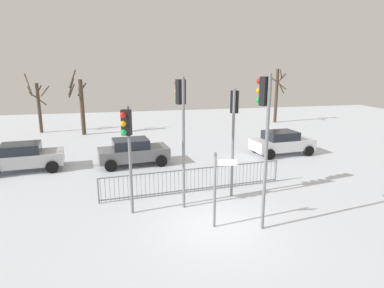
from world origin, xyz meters
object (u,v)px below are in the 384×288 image
object	(u,v)px
traffic_light_foreground_right	(181,114)
car_grey_far	(133,151)
bare_tree_right	(277,94)
direction_sign_post	(217,186)
bare_tree_centre	(38,105)
traffic_light_foreground_left	(265,118)
traffic_light_mid_right	(234,118)
car_silver_near	(24,157)
bare_tree_left	(81,104)
traffic_light_rear_right	(127,137)
car_white_mid	(282,142)

from	to	relation	value
traffic_light_foreground_right	car_grey_far	distance (m)	6.90
bare_tree_right	direction_sign_post	bearing A→B (deg)	-121.37
traffic_light_foreground_right	bare_tree_centre	xyz separation A→B (m)	(-8.62, 16.88, -1.39)
traffic_light_foreground_left	bare_tree_right	world-z (taller)	traffic_light_foreground_left
traffic_light_mid_right	bare_tree_centre	xyz separation A→B (m)	(-10.93, 16.21, -1.04)
direction_sign_post	bare_tree_centre	xyz separation A→B (m)	(-9.45, 18.83, 0.79)
traffic_light_foreground_right	car_silver_near	distance (m)	9.96
car_silver_near	bare_tree_left	bearing A→B (deg)	71.13
traffic_light_foreground_right	traffic_light_foreground_left	world-z (taller)	traffic_light_foreground_left
traffic_light_foreground_right	traffic_light_rear_right	distance (m)	2.16
traffic_light_rear_right	car_silver_near	world-z (taller)	traffic_light_rear_right
traffic_light_foreground_left	traffic_light_foreground_right	bearing A→B (deg)	110.37
traffic_light_foreground_left	bare_tree_centre	distance (m)	22.09
bare_tree_right	traffic_light_rear_right	bearing A→B (deg)	-129.53
car_silver_near	car_grey_far	world-z (taller)	same
traffic_light_foreground_right	traffic_light_mid_right	bearing A→B (deg)	-6.66
traffic_light_foreground_left	bare_tree_left	xyz separation A→B (m)	(-7.43, 17.58, -1.34)
car_white_mid	car_grey_far	size ratio (longest dim) A/B	0.99
traffic_light_foreground_right	car_silver_near	size ratio (longest dim) A/B	1.27
traffic_light_foreground_right	car_silver_near	bearing A→B (deg)	116.68
traffic_light_foreground_right	car_white_mid	xyz separation A→B (m)	(7.51, 6.29, -2.90)
traffic_light_foreground_right	traffic_light_foreground_left	distance (m)	3.22
traffic_light_mid_right	bare_tree_right	size ratio (longest dim) A/B	0.89
traffic_light_mid_right	car_grey_far	world-z (taller)	traffic_light_mid_right
traffic_light_foreground_right	traffic_light_rear_right	xyz separation A→B (m)	(-2.01, -0.35, -0.72)
traffic_light_mid_right	car_white_mid	size ratio (longest dim) A/B	1.15
traffic_light_mid_right	traffic_light_rear_right	world-z (taller)	traffic_light_mid_right
direction_sign_post	bare_tree_right	world-z (taller)	bare_tree_right
bare_tree_left	bare_tree_centre	bearing A→B (deg)	155.34
traffic_light_rear_right	car_grey_far	distance (m)	6.78
direction_sign_post	bare_tree_right	distance (m)	22.62
car_white_mid	bare_tree_left	bearing A→B (deg)	139.42
traffic_light_rear_right	traffic_light_foreground_left	bearing A→B (deg)	-177.92
bare_tree_centre	traffic_light_rear_right	bearing A→B (deg)	-68.99
bare_tree_left	bare_tree_centre	xyz separation A→B (m)	(-3.46, 1.59, -0.15)
car_silver_near	bare_tree_right	size ratio (longest dim) A/B	0.78
car_grey_far	bare_tree_right	bearing A→B (deg)	32.03
car_white_mid	bare_tree_left	size ratio (longest dim) A/B	0.77
traffic_light_mid_right	traffic_light_rear_right	xyz separation A→B (m)	(-4.31, -1.01, -0.37)
traffic_light_foreground_right	car_grey_far	size ratio (longest dim) A/B	1.27
traffic_light_rear_right	bare_tree_left	xyz separation A→B (m)	(-3.16, 15.64, -0.52)
car_grey_far	bare_tree_centre	size ratio (longest dim) A/B	0.82
traffic_light_rear_right	car_silver_near	size ratio (longest dim) A/B	1.02
traffic_light_foreground_left	bare_tree_centre	xyz separation A→B (m)	(-10.89, 19.17, -1.50)
traffic_light_mid_right	direction_sign_post	distance (m)	3.52
traffic_light_mid_right	bare_tree_left	distance (m)	16.44
car_grey_far	direction_sign_post	bearing A→B (deg)	-79.54
bare_tree_left	bare_tree_right	xyz separation A→B (m)	(17.75, 2.05, 0.28)
traffic_light_mid_right	bare_tree_right	bearing A→B (deg)	84.24
car_white_mid	bare_tree_right	bearing A→B (deg)	60.09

